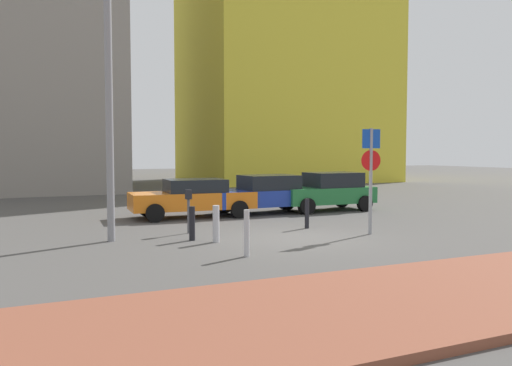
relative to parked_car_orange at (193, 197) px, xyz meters
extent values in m
plane|color=#4C4947|center=(1.25, -5.52, -0.74)|extent=(120.00, 120.00, 0.00)
cube|color=brown|center=(1.25, -11.77, -0.67)|extent=(40.00, 3.74, 0.14)
cube|color=orange|center=(-0.03, 0.00, -0.11)|extent=(4.56, 1.93, 0.61)
cube|color=black|center=(0.08, 0.00, 0.43)|extent=(2.19, 1.68, 0.47)
cylinder|color=black|center=(-1.59, -0.78, -0.42)|extent=(0.65, 0.25, 0.64)
cylinder|color=black|center=(-1.51, 0.93, -0.42)|extent=(0.65, 0.25, 0.64)
cylinder|color=black|center=(1.46, -0.93, -0.42)|extent=(0.65, 0.25, 0.64)
cylinder|color=black|center=(1.54, 0.78, -0.42)|extent=(0.65, 0.25, 0.64)
cube|color=#1E389E|center=(2.86, -0.01, -0.11)|extent=(4.18, 1.80, 0.62)
cube|color=black|center=(3.08, 0.00, 0.48)|extent=(2.15, 1.61, 0.56)
cylinder|color=black|center=(1.47, -0.89, -0.42)|extent=(0.65, 0.24, 0.64)
cylinder|color=black|center=(1.43, 0.81, -0.42)|extent=(0.65, 0.24, 0.64)
cylinder|color=black|center=(4.29, -0.82, -0.42)|extent=(0.65, 0.24, 0.64)
cylinder|color=black|center=(4.25, 0.88, -0.42)|extent=(0.65, 0.24, 0.64)
cube|color=#237238|center=(5.58, -0.15, -0.09)|extent=(3.93, 1.69, 0.65)
cube|color=black|center=(5.93, -0.15, 0.53)|extent=(2.09, 1.55, 0.59)
cylinder|color=black|center=(4.25, -0.98, -0.42)|extent=(0.64, 0.22, 0.64)
cylinder|color=black|center=(4.25, 0.69, -0.42)|extent=(0.64, 0.22, 0.64)
cylinder|color=black|center=(6.91, -0.99, -0.42)|extent=(0.64, 0.22, 0.64)
cylinder|color=black|center=(6.92, 0.69, -0.42)|extent=(0.64, 0.22, 0.64)
cylinder|color=gray|center=(3.57, -5.85, 0.80)|extent=(0.10, 0.10, 3.08)
cube|color=#1447B7|center=(3.57, -5.85, 2.04)|extent=(0.55, 0.13, 0.55)
cylinder|color=red|center=(3.57, -5.85, 1.41)|extent=(0.60, 0.13, 0.60)
cylinder|color=#4C4C51|center=(-1.22, -3.53, -0.23)|extent=(0.08, 0.08, 1.01)
cube|color=black|center=(-1.22, -3.53, 0.41)|extent=(0.18, 0.14, 0.28)
cylinder|color=gray|center=(-3.51, -3.99, 2.55)|extent=(0.20, 0.20, 6.57)
cylinder|color=#B7B7BC|center=(-0.98, -5.27, -0.25)|extent=(0.18, 0.18, 0.98)
cylinder|color=black|center=(2.46, -4.09, -0.27)|extent=(0.14, 0.14, 0.93)
cylinder|color=#B7B7BC|center=(-0.97, -7.34, -0.20)|extent=(0.13, 0.13, 1.08)
cylinder|color=black|center=(-1.48, -4.75, -0.28)|extent=(0.16, 0.16, 0.92)
cube|color=gold|center=(14.27, 20.60, 12.52)|extent=(15.40, 12.55, 26.53)
cube|color=gray|center=(-6.86, 17.61, 10.13)|extent=(13.54, 12.38, 21.74)
camera|label=1|loc=(-5.51, -18.06, 1.66)|focal=35.99mm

